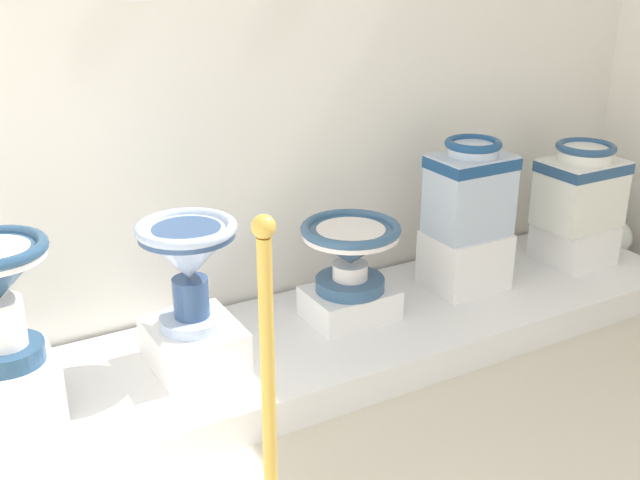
{
  "coord_description": "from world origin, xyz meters",
  "views": [
    {
      "loc": [
        0.38,
        0.2,
        1.66
      ],
      "look_at": [
        1.78,
        2.66,
        0.54
      ],
      "focal_mm": 43.15,
      "sensor_mm": 36.0,
      "label": 1
    }
  ],
  "objects_px": {
    "plinth_block_squat_floral": "(350,303)",
    "plinth_block_leftmost": "(574,242)",
    "antique_toilet_central_ornate": "(470,186)",
    "plinth_block_rightmost": "(194,344)",
    "decorative_vase_corner": "(605,234)",
    "plinth_block_central_ornate": "(465,260)",
    "stanchion_post_near_left": "(270,457)",
    "plinth_block_broad_patterned": "(14,387)",
    "antique_toilet_leftmost": "(581,184)",
    "antique_toilet_squat_floral": "(351,247)",
    "antique_toilet_rightmost": "(188,256)"
  },
  "relations": [
    {
      "from": "antique_toilet_central_ornate",
      "to": "stanchion_post_near_left",
      "type": "distance_m",
      "value": 1.72
    },
    {
      "from": "plinth_block_leftmost",
      "to": "decorative_vase_corner",
      "type": "distance_m",
      "value": 0.42
    },
    {
      "from": "plinth_block_squat_floral",
      "to": "antique_toilet_squat_floral",
      "type": "distance_m",
      "value": 0.26
    },
    {
      "from": "plinth_block_central_ornate",
      "to": "plinth_block_broad_patterned",
      "type": "bearing_deg",
      "value": -178.76
    },
    {
      "from": "plinth_block_broad_patterned",
      "to": "antique_toilet_squat_floral",
      "type": "bearing_deg",
      "value": 1.48
    },
    {
      "from": "antique_toilet_squat_floral",
      "to": "plinth_block_central_ornate",
      "type": "xyz_separation_m",
      "value": [
        0.63,
        0.01,
        -0.19
      ]
    },
    {
      "from": "stanchion_post_near_left",
      "to": "antique_toilet_squat_floral",
      "type": "bearing_deg",
      "value": 47.32
    },
    {
      "from": "antique_toilet_rightmost",
      "to": "antique_toilet_squat_floral",
      "type": "xyz_separation_m",
      "value": [
        0.71,
        0.03,
        -0.12
      ]
    },
    {
      "from": "plinth_block_broad_patterned",
      "to": "plinth_block_central_ornate",
      "type": "xyz_separation_m",
      "value": [
        1.99,
        0.04,
        0.03
      ]
    },
    {
      "from": "plinth_block_broad_patterned",
      "to": "plinth_block_leftmost",
      "type": "xyz_separation_m",
      "value": [
        2.67,
        0.01,
        -0.0
      ]
    },
    {
      "from": "plinth_block_broad_patterned",
      "to": "antique_toilet_leftmost",
      "type": "relative_size",
      "value": 0.72
    },
    {
      "from": "antique_toilet_central_ornate",
      "to": "decorative_vase_corner",
      "type": "bearing_deg",
      "value": 5.33
    },
    {
      "from": "plinth_block_rightmost",
      "to": "plinth_block_central_ornate",
      "type": "height_order",
      "value": "plinth_block_central_ornate"
    },
    {
      "from": "plinth_block_rightmost",
      "to": "antique_toilet_squat_floral",
      "type": "xyz_separation_m",
      "value": [
        0.71,
        0.03,
        0.25
      ]
    },
    {
      "from": "plinth_block_squat_floral",
      "to": "plinth_block_rightmost",
      "type": "bearing_deg",
      "value": -177.76
    },
    {
      "from": "plinth_block_rightmost",
      "to": "antique_toilet_squat_floral",
      "type": "distance_m",
      "value": 0.76
    },
    {
      "from": "plinth_block_broad_patterned",
      "to": "plinth_block_leftmost",
      "type": "distance_m",
      "value": 2.67
    },
    {
      "from": "plinth_block_leftmost",
      "to": "stanchion_post_near_left",
      "type": "relative_size",
      "value": 0.31
    },
    {
      "from": "decorative_vase_corner",
      "to": "antique_toilet_central_ornate",
      "type": "bearing_deg",
      "value": -174.67
    },
    {
      "from": "plinth_block_central_ornate",
      "to": "plinth_block_rightmost",
      "type": "bearing_deg",
      "value": -178.47
    },
    {
      "from": "plinth_block_rightmost",
      "to": "stanchion_post_near_left",
      "type": "xyz_separation_m",
      "value": [
        -0.09,
        -0.85,
        0.08
      ]
    },
    {
      "from": "antique_toilet_squat_floral",
      "to": "antique_toilet_rightmost",
      "type": "bearing_deg",
      "value": -177.76
    },
    {
      "from": "plinth_block_leftmost",
      "to": "plinth_block_broad_patterned",
      "type": "bearing_deg",
      "value": -179.79
    },
    {
      "from": "antique_toilet_central_ornate",
      "to": "plinth_block_broad_patterned",
      "type": "bearing_deg",
      "value": -178.76
    },
    {
      "from": "plinth_block_broad_patterned",
      "to": "stanchion_post_near_left",
      "type": "height_order",
      "value": "stanchion_post_near_left"
    },
    {
      "from": "antique_toilet_central_ornate",
      "to": "plinth_block_rightmost",
      "type": "bearing_deg",
      "value": -178.47
    },
    {
      "from": "plinth_block_central_ornate",
      "to": "antique_toilet_leftmost",
      "type": "xyz_separation_m",
      "value": [
        0.67,
        -0.03,
        0.27
      ]
    },
    {
      "from": "antique_toilet_central_ornate",
      "to": "decorative_vase_corner",
      "type": "xyz_separation_m",
      "value": [
        1.07,
        0.1,
        -0.47
      ]
    },
    {
      "from": "decorative_vase_corner",
      "to": "stanchion_post_near_left",
      "type": "bearing_deg",
      "value": -158.57
    },
    {
      "from": "decorative_vase_corner",
      "to": "plinth_block_central_ornate",
      "type": "bearing_deg",
      "value": -174.67
    },
    {
      "from": "plinth_block_rightmost",
      "to": "antique_toilet_rightmost",
      "type": "xyz_separation_m",
      "value": [
        0.0,
        0.0,
        0.37
      ]
    },
    {
      "from": "plinth_block_squat_floral",
      "to": "plinth_block_leftmost",
      "type": "xyz_separation_m",
      "value": [
        1.3,
        -0.03,
        0.03
      ]
    },
    {
      "from": "decorative_vase_corner",
      "to": "plinth_block_squat_floral",
      "type": "bearing_deg",
      "value": -176.38
    },
    {
      "from": "plinth_block_rightmost",
      "to": "plinth_block_squat_floral",
      "type": "xyz_separation_m",
      "value": [
        0.71,
        0.03,
        -0.01
      ]
    },
    {
      "from": "antique_toilet_squat_floral",
      "to": "decorative_vase_corner",
      "type": "xyz_separation_m",
      "value": [
        1.7,
        0.11,
        -0.31
      ]
    },
    {
      "from": "plinth_block_squat_floral",
      "to": "antique_toilet_squat_floral",
      "type": "xyz_separation_m",
      "value": [
        0.0,
        0.0,
        0.26
      ]
    },
    {
      "from": "plinth_block_rightmost",
      "to": "antique_toilet_leftmost",
      "type": "xyz_separation_m",
      "value": [
        2.02,
        0.0,
        0.32
      ]
    },
    {
      "from": "decorative_vase_corner",
      "to": "stanchion_post_near_left",
      "type": "xyz_separation_m",
      "value": [
        -2.5,
        -0.98,
        0.14
      ]
    },
    {
      "from": "plinth_block_squat_floral",
      "to": "plinth_block_central_ornate",
      "type": "relative_size",
      "value": 1.06
    },
    {
      "from": "antique_toilet_leftmost",
      "to": "plinth_block_squat_floral",
      "type": "bearing_deg",
      "value": 178.87
    },
    {
      "from": "plinth_block_leftmost",
      "to": "antique_toilet_leftmost",
      "type": "distance_m",
      "value": 0.31
    },
    {
      "from": "plinth_block_broad_patterned",
      "to": "decorative_vase_corner",
      "type": "distance_m",
      "value": 3.07
    },
    {
      "from": "plinth_block_broad_patterned",
      "to": "plinth_block_rightmost",
      "type": "height_order",
      "value": "plinth_block_broad_patterned"
    },
    {
      "from": "plinth_block_central_ornate",
      "to": "antique_toilet_central_ornate",
      "type": "distance_m",
      "value": 0.36
    },
    {
      "from": "plinth_block_broad_patterned",
      "to": "antique_toilet_central_ornate",
      "type": "height_order",
      "value": "antique_toilet_central_ornate"
    },
    {
      "from": "plinth_block_broad_patterned",
      "to": "antique_toilet_rightmost",
      "type": "xyz_separation_m",
      "value": [
        0.65,
        0.01,
        0.35
      ]
    },
    {
      "from": "plinth_block_broad_patterned",
      "to": "plinth_block_leftmost",
      "type": "bearing_deg",
      "value": 0.21
    },
    {
      "from": "plinth_block_broad_patterned",
      "to": "antique_toilet_leftmost",
      "type": "xyz_separation_m",
      "value": [
        2.67,
        0.01,
        0.31
      ]
    },
    {
      "from": "antique_toilet_squat_floral",
      "to": "antique_toilet_leftmost",
      "type": "distance_m",
      "value": 1.31
    },
    {
      "from": "antique_toilet_central_ornate",
      "to": "stanchion_post_near_left",
      "type": "height_order",
      "value": "stanchion_post_near_left"
    }
  ]
}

